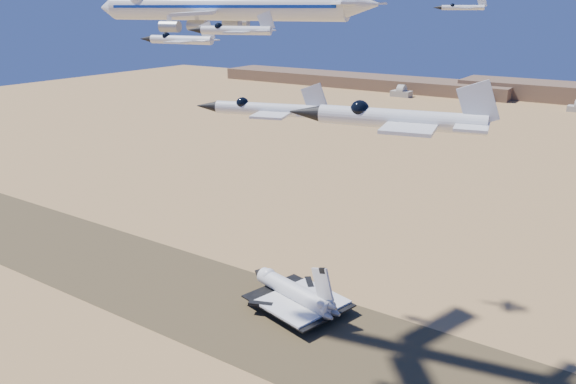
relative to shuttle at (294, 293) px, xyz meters
The scene contains 14 objects.
ground 19.77m from the shuttle, 141.25° to the right, with size 1200.00×1200.00×0.00m, color #B07C4E.
runway 19.76m from the shuttle, 141.25° to the right, with size 600.00×50.00×0.06m, color #4C3E26.
hangars 473.13m from the shuttle, 99.59° to the left, with size 200.50×29.50×30.00m.
shuttle is the anchor object (origin of this frame).
carrier_747 94.26m from the shuttle, 123.33° to the right, with size 83.62×63.47×20.76m.
crew_a 13.36m from the shuttle, 50.21° to the right, with size 0.58×0.38×1.59m, color #C2680B.
crew_b 9.92m from the shuttle, 47.77° to the right, with size 0.89×0.51×1.82m, color #C2680B.
crew_c 11.28m from the shuttle, 44.60° to the right, with size 1.09×0.56×1.86m, color #C2680B.
chase_jet_a 113.50m from the shuttle, 72.01° to the right, with size 14.96×8.37×3.75m.
chase_jet_b 120.91m from the shuttle, 63.09° to the right, with size 13.42×7.84×3.42m.
chase_jet_c 129.70m from the shuttle, 58.81° to the right, with size 16.10×9.38×4.10m.
chase_jet_d 153.65m from the shuttle, 53.67° to the right, with size 14.80×8.44×3.74m.
chase_jet_e 93.42m from the shuttle, 85.54° to the left, with size 15.23×8.60×3.83m.
chase_jet_f 108.07m from the shuttle, 55.48° to the left, with size 16.45×9.42×4.16m.
Camera 1 is at (106.66, -128.79, 96.83)m, focal length 35.00 mm.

